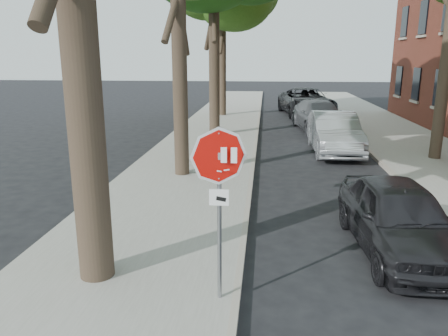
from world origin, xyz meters
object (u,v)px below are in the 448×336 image
Objects in this scene: stop_sign at (219,182)px; car_b at (334,133)px; car_a at (399,217)px; car_c at (319,116)px; car_d at (306,102)px.

car_b is at bearing 73.50° from stop_sign.
car_c is (0.10, 14.13, 0.05)m from car_a.
stop_sign is 0.51× the size of car_c.
stop_sign reaches higher than car_b.
car_a is 14.13m from car_c.
car_b is 0.92× the size of car_c.
car_b is 11.09m from car_d.
car_a is (3.20, 2.21, -1.26)m from stop_sign.
car_a is at bearing 34.71° from stop_sign.
car_d is at bearing 81.84° from stop_sign.
car_c is (3.30, 16.34, -1.21)m from stop_sign.
stop_sign is at bearing -148.72° from car_a.
car_a is 0.79× the size of car_c.
stop_sign is 0.64× the size of car_a.
car_a is 8.93m from car_b.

